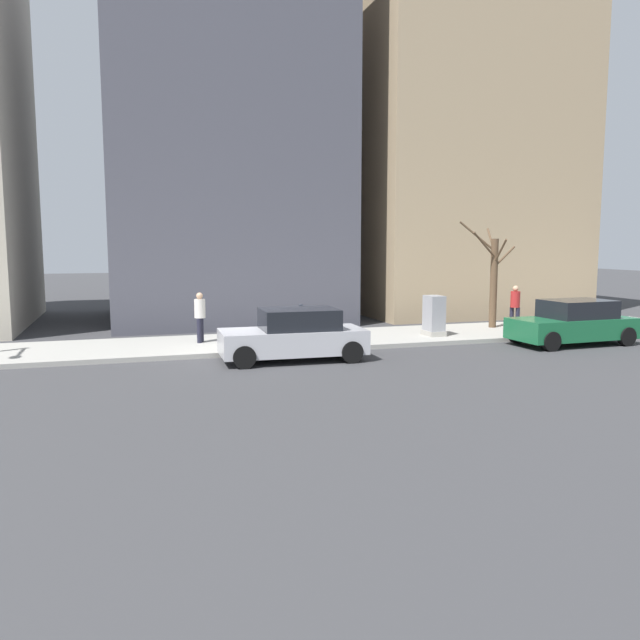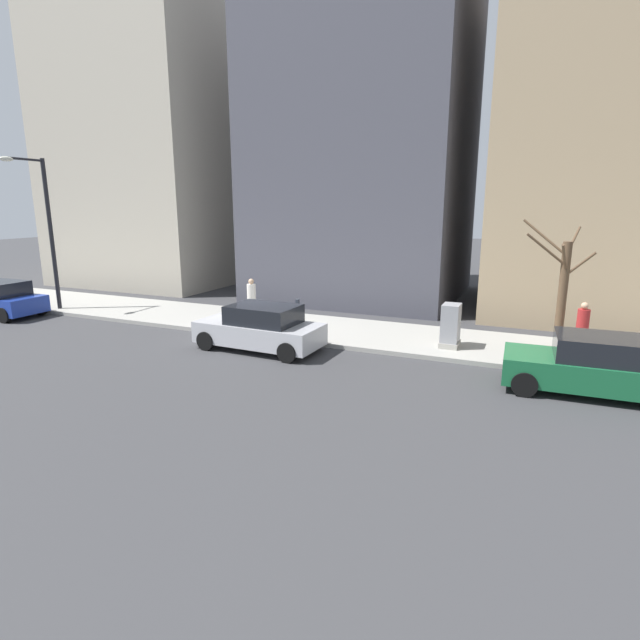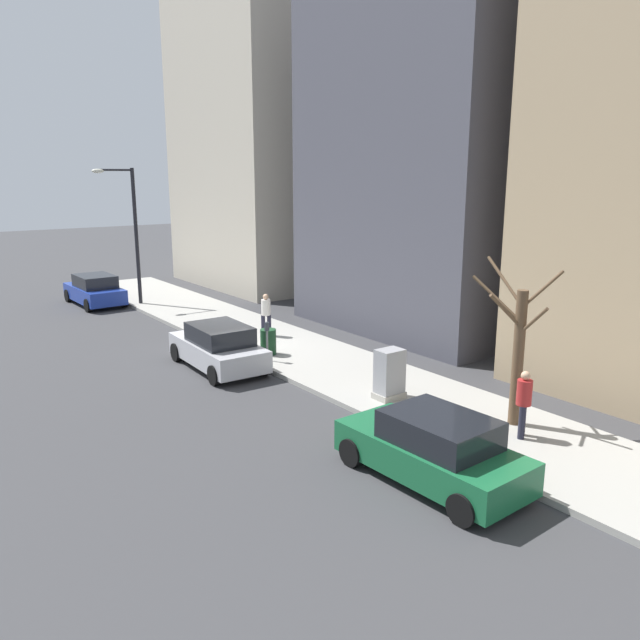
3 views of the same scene
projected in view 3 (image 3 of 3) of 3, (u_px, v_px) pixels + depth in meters
name	position (u px, v px, depth m)	size (l,w,h in m)	color
ground_plane	(234.00, 357.00, 22.24)	(120.00, 120.00, 0.00)	#38383A
sidewalk	(281.00, 346.00, 23.38)	(4.00, 36.00, 0.15)	#9E9B93
parked_car_green	(433.00, 449.00, 13.04)	(2.05, 4.26, 1.52)	#196038
parked_car_silver	(218.00, 347.00, 20.74)	(2.06, 4.26, 1.52)	#B7B7BC
parked_car_blue	(95.00, 290.00, 30.96)	(2.02, 4.25, 1.52)	#1E389E
parking_meter	(267.00, 337.00, 21.07)	(0.14, 0.10, 1.35)	slate
utility_box	(389.00, 375.00, 17.53)	(0.83, 0.61, 1.43)	#A8A399
streetlamp	(130.00, 225.00, 29.74)	(1.97, 0.32, 6.50)	black
bare_tree	(517.00, 350.00, 15.47)	(2.15, 2.20, 4.13)	brown
trash_bin	(268.00, 342.00, 21.94)	(0.56, 0.56, 0.90)	#14381E
pedestrian_near_meter	(524.00, 400.00, 14.87)	(0.36, 0.36, 1.66)	#1E1E2D
pedestrian_midblock	(266.00, 312.00, 24.40)	(0.38, 0.36, 1.66)	#1E1E2D
office_block_center	(457.00, 126.00, 25.89)	(9.84, 9.84, 16.58)	#4C4C56
office_tower_right	(285.00, 122.00, 36.31)	(10.33, 10.33, 18.65)	#BCB29E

